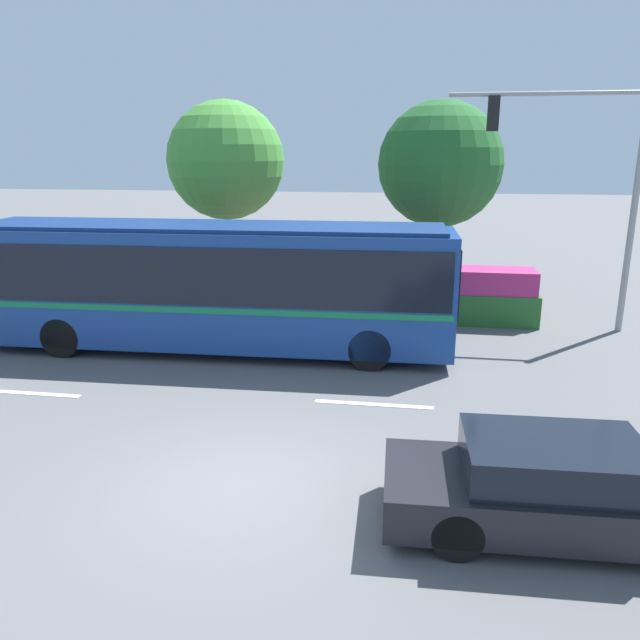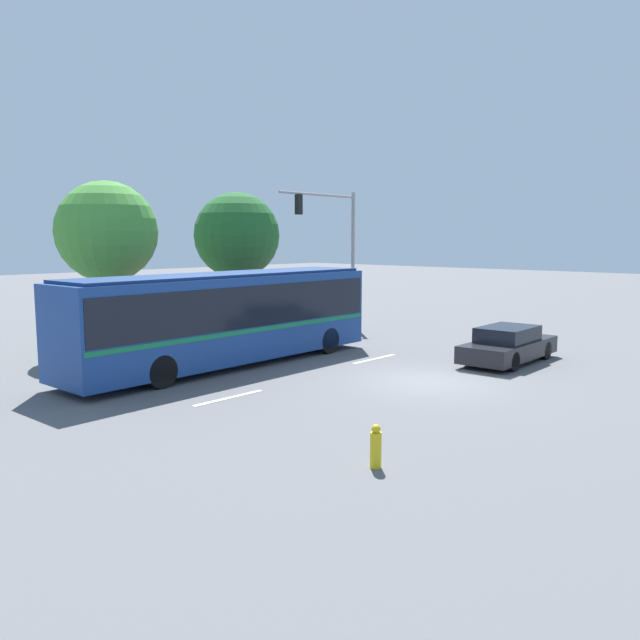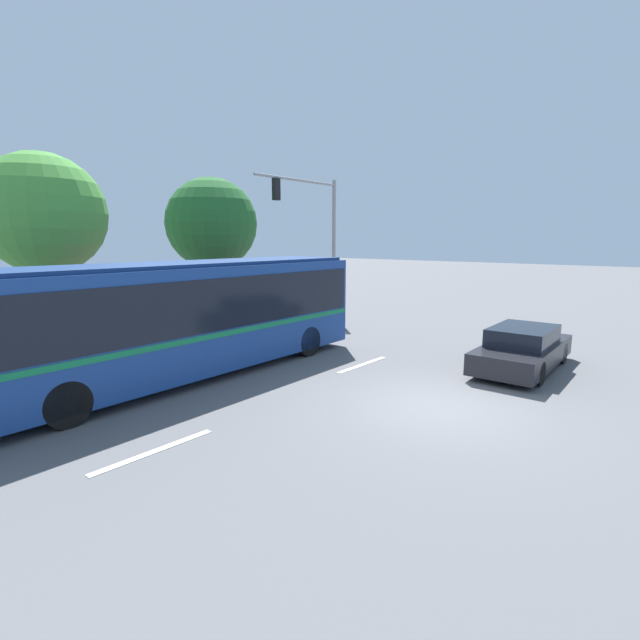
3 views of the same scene
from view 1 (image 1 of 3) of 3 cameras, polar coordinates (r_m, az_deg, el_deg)
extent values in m
plane|color=#5B5B5E|center=(9.91, -7.56, -14.84)|extent=(140.00, 140.00, 0.00)
cube|color=navy|center=(15.88, -10.13, 3.19)|extent=(12.18, 2.82, 2.87)
cube|color=black|center=(15.80, -10.21, 4.82)|extent=(11.94, 2.85, 1.38)
cube|color=#147A47|center=(15.96, -10.08, 1.98)|extent=(12.06, 2.84, 0.14)
cube|color=black|center=(15.16, 12.37, 3.83)|extent=(0.12, 2.11, 1.61)
cube|color=navy|center=(15.65, -10.39, 8.52)|extent=(11.69, 2.61, 0.10)
cylinder|color=black|center=(16.52, 4.99, -0.39)|extent=(1.01, 0.33, 1.00)
cylinder|color=black|center=(14.44, 4.61, -2.71)|extent=(1.01, 0.33, 1.00)
cylinder|color=black|center=(18.45, -19.43, 0.45)|extent=(1.01, 0.33, 1.00)
cylinder|color=black|center=(16.61, -22.73, -1.47)|extent=(1.01, 0.33, 1.00)
cube|color=black|center=(9.16, 21.17, -15.06)|extent=(4.70, 1.94, 0.60)
cube|color=black|center=(8.87, 20.78, -11.94)|extent=(2.37, 1.65, 0.52)
cylinder|color=black|center=(9.67, 11.71, -13.61)|extent=(0.67, 0.24, 0.66)
cylinder|color=black|center=(8.34, 12.56, -18.79)|extent=(0.67, 0.24, 0.66)
cylinder|color=gray|center=(19.04, 26.96, 8.81)|extent=(0.18, 0.18, 6.68)
cylinder|color=gray|center=(18.41, 20.21, 19.04)|extent=(5.10, 0.12, 0.12)
cube|color=black|center=(18.19, 15.71, 17.86)|extent=(0.30, 0.22, 0.90)
cylinder|color=red|center=(18.33, 15.74, 18.78)|extent=(0.18, 0.02, 0.18)
cylinder|color=yellow|center=(18.31, 15.67, 17.84)|extent=(0.18, 0.02, 0.18)
cylinder|color=green|center=(18.29, 15.60, 16.91)|extent=(0.18, 0.02, 0.18)
cube|color=#286028|center=(19.03, 4.18, 1.62)|extent=(10.17, 1.31, 0.93)
cube|color=#B22D6B|center=(18.86, 4.23, 4.01)|extent=(9.97, 1.25, 0.69)
cylinder|color=brown|center=(21.56, -8.38, 6.28)|extent=(0.24, 0.24, 3.27)
sphere|color=#479338|center=(21.30, -8.70, 14.35)|extent=(3.87, 3.87, 3.87)
cylinder|color=brown|center=(21.22, 10.63, 5.81)|extent=(0.40, 0.40, 3.10)
sphere|color=#236028|center=(20.95, 11.04, 13.93)|extent=(4.03, 4.03, 4.03)
cube|color=silver|center=(12.66, 4.97, -7.77)|extent=(2.40, 0.16, 0.01)
cube|color=silver|center=(14.56, -25.41, -6.12)|extent=(2.40, 0.16, 0.01)
camera|label=2|loc=(19.11, -87.70, -1.18)|focal=35.59mm
camera|label=3|loc=(12.60, -63.42, 1.62)|focal=25.61mm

